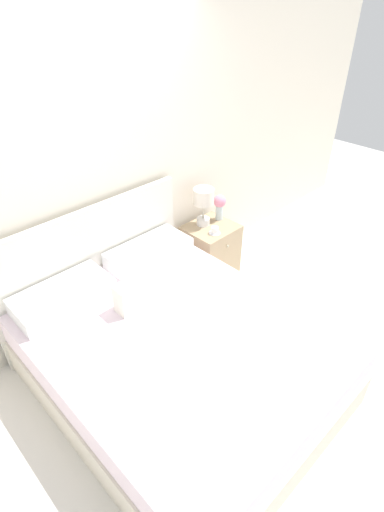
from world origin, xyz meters
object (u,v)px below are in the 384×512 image
object	(u,v)px
bed	(172,351)
nightstand	(210,250)
flower_vase	(220,204)
table_lamp	(204,201)
teacup	(215,230)

from	to	relation	value
bed	nightstand	bearing A→B (deg)	32.05
nightstand	flower_vase	size ratio (longest dim) A/B	2.08
bed	table_lamp	bearing A→B (deg)	35.46
bed	teacup	size ratio (longest dim) A/B	18.83
table_lamp	teacup	size ratio (longest dim) A/B	3.41
bed	flower_vase	distance (m)	1.64
table_lamp	flower_vase	world-z (taller)	table_lamp
nightstand	table_lamp	bearing A→B (deg)	105.79
table_lamp	teacup	xyz separation A→B (m)	(-0.04, -0.19, -0.23)
bed	teacup	bearing A→B (deg)	29.54
table_lamp	flower_vase	distance (m)	0.22
bed	flower_vase	bearing A→B (deg)	30.35
flower_vase	teacup	xyz separation A→B (m)	(-0.23, -0.16, -0.14)
bed	table_lamp	xyz separation A→B (m)	(1.18, 0.84, 0.52)
table_lamp	flower_vase	size ratio (longest dim) A/B	1.45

